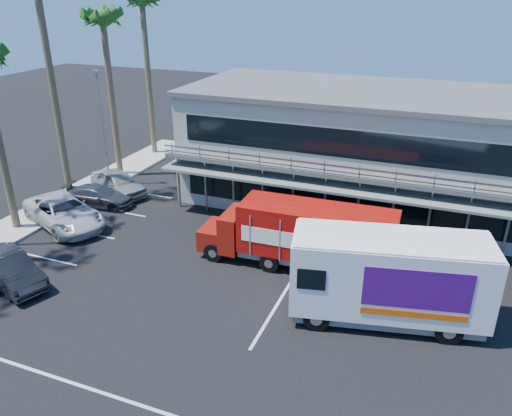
% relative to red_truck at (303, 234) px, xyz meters
% --- Properties ---
extents(ground, '(120.00, 120.00, 0.00)m').
position_rel_red_truck_xyz_m(ground, '(-2.06, -4.98, -1.84)').
color(ground, black).
rests_on(ground, ground).
extents(building, '(22.40, 12.00, 7.30)m').
position_rel_red_truck_xyz_m(building, '(0.94, 9.96, 1.82)').
color(building, '#A5A89A').
rests_on(building, ground).
extents(curb_strip, '(3.00, 32.00, 0.16)m').
position_rel_red_truck_xyz_m(curb_strip, '(-17.06, 1.02, -1.76)').
color(curb_strip, '#A5A399').
rests_on(curb_strip, ground).
extents(palm_e, '(2.80, 2.80, 12.25)m').
position_rel_red_truck_xyz_m(palm_e, '(-16.76, 8.02, 8.73)').
color(palm_e, brown).
rests_on(palm_e, ground).
extents(palm_f, '(2.80, 2.80, 13.25)m').
position_rel_red_truck_xyz_m(palm_f, '(-17.16, 13.52, 9.63)').
color(palm_f, brown).
rests_on(palm_f, ground).
extents(light_pole_far, '(0.50, 0.25, 8.09)m').
position_rel_red_truck_xyz_m(light_pole_far, '(-16.26, 6.02, 2.66)').
color(light_pole_far, gray).
rests_on(light_pole_far, ground).
extents(red_truck, '(10.02, 2.67, 3.35)m').
position_rel_red_truck_xyz_m(red_truck, '(0.00, 0.00, 0.00)').
color(red_truck, maroon).
rests_on(red_truck, ground).
extents(white_van, '(8.41, 4.36, 3.91)m').
position_rel_red_truck_xyz_m(white_van, '(4.56, -2.98, 0.24)').
color(white_van, white).
rests_on(white_van, ground).
extents(parked_car_b, '(5.00, 3.12, 1.56)m').
position_rel_red_truck_xyz_m(parked_car_b, '(-12.58, -6.67, -1.06)').
color(parked_car_b, black).
rests_on(parked_car_b, ground).
extents(parked_car_c, '(6.77, 5.10, 1.71)m').
position_rel_red_truck_xyz_m(parked_car_c, '(-14.56, -0.58, -0.99)').
color(parked_car_c, silver).
rests_on(parked_car_c, ground).
extents(parked_car_d, '(4.81, 2.52, 1.33)m').
position_rel_red_truck_xyz_m(parked_car_d, '(-14.56, 2.62, -1.17)').
color(parked_car_d, '#2D323C').
rests_on(parked_car_d, ground).
extents(parked_car_e, '(5.22, 3.66, 1.65)m').
position_rel_red_truck_xyz_m(parked_car_e, '(-14.56, 4.79, -1.01)').
color(parked_car_e, gray).
rests_on(parked_car_e, ground).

